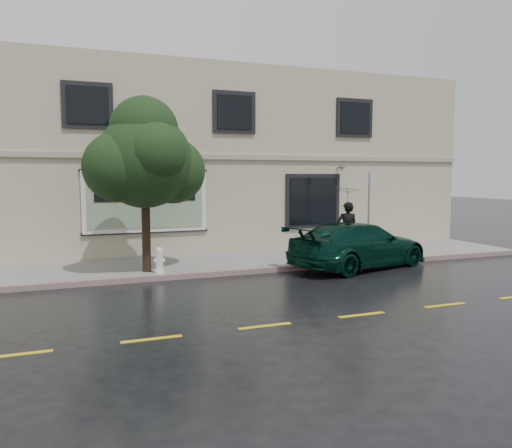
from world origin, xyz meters
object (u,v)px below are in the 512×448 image
object	(u,v)px
street_tree	(145,161)
fire_hydrant	(159,261)
pedestrian	(347,230)
car	(359,245)

from	to	relation	value
street_tree	fire_hydrant	world-z (taller)	street_tree
pedestrian	car	bearing A→B (deg)	103.41
car	fire_hydrant	xyz separation A→B (m)	(-6.24, 0.60, -0.21)
car	fire_hydrant	bearing A→B (deg)	68.41
car	pedestrian	distance (m)	0.98
car	fire_hydrant	distance (m)	6.27
car	pedestrian	size ratio (longest dim) A/B	2.63
pedestrian	street_tree	bearing A→B (deg)	19.40
pedestrian	street_tree	size ratio (longest dim) A/B	0.42
street_tree	car	bearing A→B (deg)	-8.70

